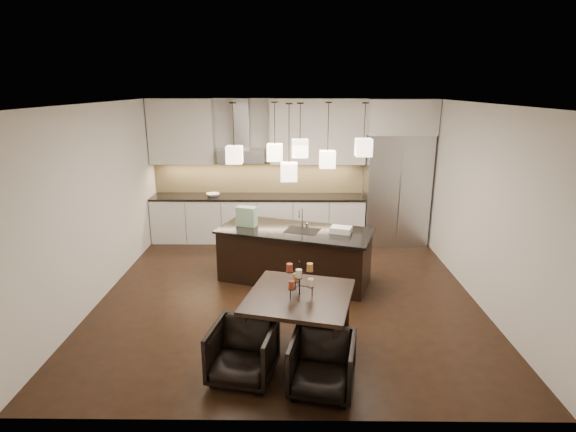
{
  "coord_description": "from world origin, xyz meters",
  "views": [
    {
      "loc": [
        0.07,
        -6.27,
        3.02
      ],
      "look_at": [
        0.0,
        0.2,
        1.15
      ],
      "focal_mm": 28.0,
      "sensor_mm": 36.0,
      "label": 1
    }
  ],
  "objects_px": {
    "refrigerator": "(396,189)",
    "armchair_right": "(322,365)",
    "dining_table": "(299,322)",
    "island_body": "(295,256)",
    "armchair_left": "(243,352)"
  },
  "relations": [
    {
      "from": "refrigerator",
      "to": "armchair_right",
      "type": "height_order",
      "value": "refrigerator"
    },
    {
      "from": "dining_table",
      "to": "island_body",
      "type": "bearing_deg",
      "value": 104.69
    },
    {
      "from": "island_body",
      "to": "armchair_right",
      "type": "distance_m",
      "value": 2.78
    },
    {
      "from": "armchair_right",
      "to": "armchair_left",
      "type": "bearing_deg",
      "value": 177.85
    },
    {
      "from": "armchair_left",
      "to": "armchair_right",
      "type": "height_order",
      "value": "armchair_left"
    },
    {
      "from": "armchair_left",
      "to": "island_body",
      "type": "bearing_deg",
      "value": 88.79
    },
    {
      "from": "island_body",
      "to": "dining_table",
      "type": "height_order",
      "value": "island_body"
    },
    {
      "from": "refrigerator",
      "to": "island_body",
      "type": "relative_size",
      "value": 0.93
    },
    {
      "from": "refrigerator",
      "to": "dining_table",
      "type": "bearing_deg",
      "value": -116.53
    },
    {
      "from": "island_body",
      "to": "armchair_left",
      "type": "relative_size",
      "value": 3.41
    },
    {
      "from": "refrigerator",
      "to": "armchair_left",
      "type": "distance_m",
      "value": 5.22
    },
    {
      "from": "dining_table",
      "to": "armchair_left",
      "type": "height_order",
      "value": "dining_table"
    },
    {
      "from": "armchair_right",
      "to": "dining_table",
      "type": "bearing_deg",
      "value": 117.4
    },
    {
      "from": "refrigerator",
      "to": "island_body",
      "type": "distance_m",
      "value": 2.85
    },
    {
      "from": "dining_table",
      "to": "armchair_right",
      "type": "xyz_separation_m",
      "value": [
        0.22,
        -0.78,
        -0.05
      ]
    }
  ]
}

